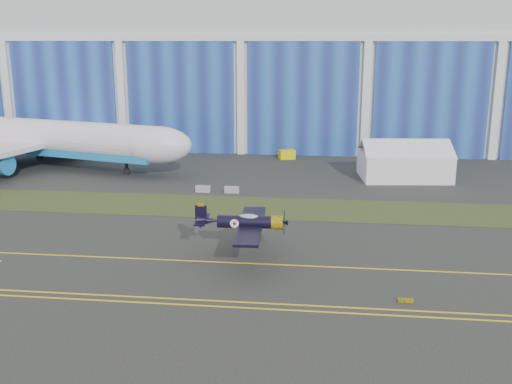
# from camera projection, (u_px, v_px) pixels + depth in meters

# --- Properties ---
(ground) EXTENTS (260.00, 260.00, 0.00)m
(ground) POSITION_uv_depth(u_px,v_px,m) (175.00, 242.00, 61.91)
(ground) COLOR #2F312E
(ground) RESTS_ON ground
(grass_median) EXTENTS (260.00, 10.00, 0.02)m
(grass_median) POSITION_uv_depth(u_px,v_px,m) (202.00, 206.00, 75.37)
(grass_median) COLOR #475128
(grass_median) RESTS_ON ground
(hangar) EXTENTS (220.00, 45.70, 30.00)m
(hangar) POSITION_uv_depth(u_px,v_px,m) (256.00, 65.00, 127.20)
(hangar) COLOR silver
(hangar) RESTS_ON ground
(taxiway_centreline) EXTENTS (200.00, 0.20, 0.02)m
(taxiway_centreline) POSITION_uv_depth(u_px,v_px,m) (162.00, 260.00, 57.10)
(taxiway_centreline) COLOR yellow
(taxiway_centreline) RESTS_ON ground
(edge_line_near) EXTENTS (80.00, 0.20, 0.02)m
(edge_line_near) POSITION_uv_depth(u_px,v_px,m) (130.00, 302.00, 47.96)
(edge_line_near) COLOR yellow
(edge_line_near) RESTS_ON ground
(edge_line_far) EXTENTS (80.00, 0.20, 0.02)m
(edge_line_far) POSITION_uv_depth(u_px,v_px,m) (134.00, 297.00, 48.92)
(edge_line_far) COLOR yellow
(edge_line_far) RESTS_ON ground
(guard_board_right) EXTENTS (1.20, 0.15, 0.35)m
(guard_board_right) POSITION_uv_depth(u_px,v_px,m) (406.00, 300.00, 47.83)
(guard_board_right) COLOR yellow
(guard_board_right) RESTS_ON ground
(warbird) EXTENTS (10.40, 12.33, 3.52)m
(warbird) POSITION_uv_depth(u_px,v_px,m) (245.00, 222.00, 56.38)
(warbird) COLOR black
(warbird) RESTS_ON ground
(jetliner) EXTENTS (75.40, 68.52, 22.21)m
(jetliner) POSITION_uv_depth(u_px,v_px,m) (30.00, 98.00, 96.09)
(jetliner) COLOR silver
(jetliner) RESTS_ON ground
(tent) EXTENTS (13.87, 10.78, 6.02)m
(tent) POSITION_uv_depth(u_px,v_px,m) (404.00, 158.00, 89.59)
(tent) COLOR white
(tent) RESTS_ON ground
(shipping_container) EXTENTS (5.93, 2.94, 2.47)m
(shipping_container) POSITION_uv_depth(u_px,v_px,m) (159.00, 148.00, 108.43)
(shipping_container) COLOR silver
(shipping_container) RESTS_ON ground
(tug) EXTENTS (3.09, 2.51, 1.56)m
(tug) POSITION_uv_depth(u_px,v_px,m) (287.00, 154.00, 104.49)
(tug) COLOR #E1D104
(tug) RESTS_ON ground
(barrier_a) EXTENTS (2.04, 0.73, 0.90)m
(barrier_a) POSITION_uv_depth(u_px,v_px,m) (203.00, 189.00, 82.00)
(barrier_a) COLOR #9F8A92
(barrier_a) RESTS_ON ground
(barrier_b) EXTENTS (2.01, 0.63, 0.90)m
(barrier_b) POSITION_uv_depth(u_px,v_px,m) (232.00, 190.00, 81.57)
(barrier_b) COLOR gray
(barrier_b) RESTS_ON ground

